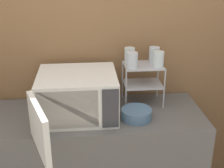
{
  "coord_description": "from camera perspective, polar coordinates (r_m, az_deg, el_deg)",
  "views": [
    {
      "loc": [
        -0.04,
        -1.56,
        1.87
      ],
      "look_at": [
        0.14,
        0.3,
        1.09
      ],
      "focal_mm": 50.0,
      "sensor_mm": 36.0,
      "label": 1
    }
  ],
  "objects": [
    {
      "name": "microwave",
      "position": [
        2.01,
        -6.59,
        -2.2
      ],
      "size": [
        0.53,
        0.81,
        0.28
      ],
      "color": "silver",
      "rests_on": "counter"
    },
    {
      "name": "glass_back_left",
      "position": [
        2.15,
        3.23,
        5.27
      ],
      "size": [
        0.07,
        0.07,
        0.11
      ],
      "color": "silver",
      "rests_on": "dish_rack"
    },
    {
      "name": "glass_back_right",
      "position": [
        2.18,
        7.72,
        5.35
      ],
      "size": [
        0.07,
        0.07,
        0.11
      ],
      "color": "silver",
      "rests_on": "dish_rack"
    },
    {
      "name": "wall_back",
      "position": [
        2.23,
        -4.21,
        7.83
      ],
      "size": [
        8.0,
        0.06,
        2.6
      ],
      "color": "olive",
      "rests_on": "ground_plane"
    },
    {
      "name": "glass_front_left",
      "position": [
        2.05,
        3.73,
        4.36
      ],
      "size": [
        0.07,
        0.07,
        0.11
      ],
      "color": "silver",
      "rests_on": "dish_rack"
    },
    {
      "name": "glass_front_right",
      "position": [
        2.09,
        8.48,
        4.5
      ],
      "size": [
        0.07,
        0.07,
        0.11
      ],
      "color": "silver",
      "rests_on": "dish_rack"
    },
    {
      "name": "counter",
      "position": [
        2.32,
        -3.39,
        -15.17
      ],
      "size": [
        1.48,
        0.55,
        0.89
      ],
      "color": "#595654",
      "rests_on": "ground_plane"
    },
    {
      "name": "bowl",
      "position": [
        2.01,
        4.5,
        -5.53
      ],
      "size": [
        0.19,
        0.19,
        0.07
      ],
      "color": "slate",
      "rests_on": "counter"
    },
    {
      "name": "dish_rack",
      "position": [
        2.16,
        5.68,
        1.51
      ],
      "size": [
        0.27,
        0.2,
        0.28
      ],
      "color": "#B2B2B7",
      "rests_on": "counter"
    }
  ]
}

